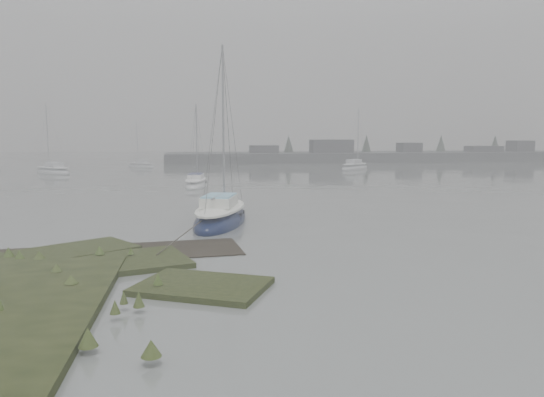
{
  "coord_description": "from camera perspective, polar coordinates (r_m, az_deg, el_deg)",
  "views": [
    {
      "loc": [
        0.41,
        -15.04,
        4.37
      ],
      "look_at": [
        3.29,
        5.25,
        1.8
      ],
      "focal_mm": 35.0,
      "sensor_mm": 36.0,
      "label": 1
    }
  ],
  "objects": [
    {
      "name": "sailboat_far_c",
      "position": [
        68.33,
        -13.89,
        3.42
      ],
      "size": [
        4.16,
        3.92,
        6.08
      ],
      "rotation": [
        0.0,
        0.0,
        0.84
      ],
      "color": "silver",
      "rests_on": "ground"
    },
    {
      "name": "ground",
      "position": [
        45.25,
        -8.57,
        1.52
      ],
      "size": [
        160.0,
        160.0,
        0.0
      ],
      "primitive_type": "plane",
      "color": "slate",
      "rests_on": "ground"
    },
    {
      "name": "sailboat_main",
      "position": [
        25.53,
        -5.55,
        -2.09
      ],
      "size": [
        3.75,
        6.85,
        9.2
      ],
      "rotation": [
        0.0,
        0.0,
        -0.26
      ],
      "color": "#0A1233",
      "rests_on": "ground"
    },
    {
      "name": "sailboat_far_a",
      "position": [
        60.77,
        -22.48,
        2.71
      ],
      "size": [
        5.26,
        5.27,
        7.91
      ],
      "rotation": [
        0.0,
        0.0,
        0.78
      ],
      "color": "silver",
      "rests_on": "ground"
    },
    {
      "name": "sailboat_far_b",
      "position": [
        63.42,
        8.89,
        3.32
      ],
      "size": [
        5.13,
        5.2,
        7.76
      ],
      "rotation": [
        0.0,
        0.0,
        -0.77
      ],
      "color": "#9FA4A8",
      "rests_on": "ground"
    },
    {
      "name": "far_shoreline",
      "position": [
        81.42,
        10.9,
        4.53
      ],
      "size": [
        60.0,
        8.0,
        4.15
      ],
      "color": "#4C4F51",
      "rests_on": "ground"
    },
    {
      "name": "sailboat_white",
      "position": [
        42.99,
        -8.16,
        1.53
      ],
      "size": [
        2.36,
        5.25,
        7.15
      ],
      "rotation": [
        0.0,
        0.0,
        -0.14
      ],
      "color": "silver",
      "rests_on": "ground"
    }
  ]
}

